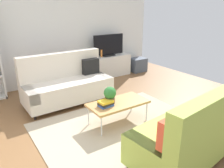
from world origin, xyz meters
TOP-DOWN VIEW (x-y plane):
  - ground_plane at (0.00, 0.00)m, footprint 7.68×7.68m
  - wall_far at (0.00, 2.80)m, footprint 6.40×0.12m
  - area_rug at (0.11, -0.30)m, footprint 2.90×2.20m
  - couch_beige at (-0.23, 1.32)m, footprint 1.92×0.89m
  - couch_green at (0.45, -1.52)m, footprint 1.98×1.04m
  - coffee_table at (0.16, -0.10)m, footprint 1.10×0.56m
  - tv_console at (1.60, 2.46)m, footprint 1.40×0.44m
  - tv at (1.60, 2.44)m, footprint 1.00×0.20m
  - storage_trunk at (2.70, 2.36)m, footprint 0.52×0.40m
  - potted_plant at (0.01, -0.04)m, footprint 0.22×0.22m
  - table_book_0 at (-0.12, -0.11)m, footprint 0.25×0.19m
  - table_book_1 at (-0.12, -0.11)m, footprint 0.27×0.22m
  - table_book_2 at (-0.12, -0.11)m, footprint 0.25×0.20m
  - vase_0 at (1.02, 2.51)m, footprint 0.09×0.09m
  - vase_1 at (1.17, 2.51)m, footprint 0.10×0.10m
  - bottle_0 at (1.34, 2.42)m, footprint 0.06×0.06m

SIDE VIEW (x-z plane):
  - ground_plane at x=0.00m, z-range 0.00..0.00m
  - area_rug at x=0.11m, z-range 0.00..0.01m
  - storage_trunk at x=2.70m, z-range 0.00..0.44m
  - tv_console at x=1.60m, z-range 0.00..0.64m
  - coffee_table at x=0.16m, z-range 0.18..0.60m
  - table_book_0 at x=-0.12m, z-range 0.42..0.45m
  - couch_beige at x=-0.23m, z-range -0.11..0.99m
  - couch_green at x=0.45m, z-range -0.11..0.99m
  - table_book_1 at x=-0.12m, z-range 0.45..0.49m
  - table_book_2 at x=-0.12m, z-range 0.49..0.53m
  - potted_plant at x=0.01m, z-range 0.43..0.74m
  - vase_1 at x=1.17m, z-range 0.64..0.77m
  - vase_0 at x=1.02m, z-range 0.64..0.79m
  - bottle_0 at x=1.34m, z-range 0.64..0.86m
  - tv at x=1.60m, z-range 0.63..1.27m
  - wall_far at x=0.00m, z-range 0.00..2.90m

